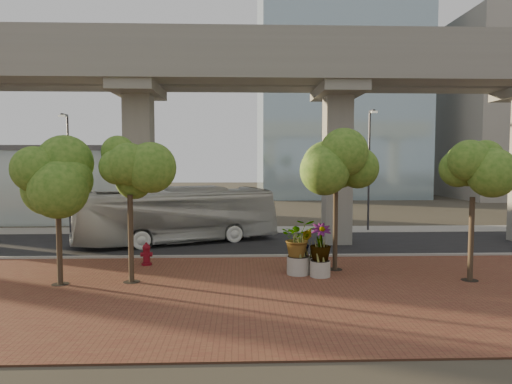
{
  "coord_description": "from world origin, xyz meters",
  "views": [
    {
      "loc": [
        0.05,
        -25.7,
        5.14
      ],
      "look_at": [
        0.98,
        0.5,
        3.31
      ],
      "focal_mm": 32.0,
      "sensor_mm": 36.0,
      "label": 1
    }
  ],
  "objects": [
    {
      "name": "ground",
      "position": [
        0.0,
        0.0,
        0.0
      ],
      "size": [
        160.0,
        160.0,
        0.0
      ],
      "primitive_type": "plane",
      "color": "#383429",
      "rests_on": "ground"
    },
    {
      "name": "street_tree_near_east",
      "position": [
        4.47,
        -4.91,
        5.03
      ],
      "size": [
        4.15,
        4.15,
        6.88
      ],
      "color": "#413225",
      "rests_on": "ground"
    },
    {
      "name": "streetlamp_east",
      "position": [
        9.4,
        6.9,
        5.04
      ],
      "size": [
        0.43,
        1.25,
        8.63
      ],
      "color": "#313036",
      "rests_on": "ground"
    },
    {
      "name": "far_sidewalk",
      "position": [
        0.0,
        7.5,
        0.03
      ],
      "size": [
        90.0,
        3.0,
        0.06
      ],
      "primitive_type": "cube",
      "color": "gray",
      "rests_on": "ground"
    },
    {
      "name": "curb_strip",
      "position": [
        0.0,
        -2.0,
        0.08
      ],
      "size": [
        70.0,
        0.25,
        0.16
      ],
      "primitive_type": "cube",
      "color": "gray",
      "rests_on": "ground"
    },
    {
      "name": "streetlamp_west",
      "position": [
        -11.89,
        6.45,
        4.81
      ],
      "size": [
        0.41,
        1.19,
        8.25
      ],
      "color": "#303035",
      "rests_on": "ground"
    },
    {
      "name": "street_tree_far_east",
      "position": [
        9.78,
        -7.04,
        4.54
      ],
      "size": [
        3.26,
        3.26,
        5.99
      ],
      "color": "#413225",
      "rests_on": "ground"
    },
    {
      "name": "planter_front",
      "position": [
        2.64,
        -5.72,
        1.57
      ],
      "size": [
        2.27,
        2.27,
        2.49
      ],
      "color": "#AAA599",
      "rests_on": "ground"
    },
    {
      "name": "planter_left",
      "position": [
        3.0,
        -5.12,
        1.25
      ],
      "size": [
        1.78,
        1.78,
        1.96
      ],
      "color": "#A19A91",
      "rests_on": "ground"
    },
    {
      "name": "asphalt_road",
      "position": [
        0.0,
        2.0,
        0.02
      ],
      "size": [
        90.0,
        8.0,
        0.04
      ],
      "primitive_type": "cube",
      "color": "black",
      "rests_on": "ground"
    },
    {
      "name": "brick_plaza",
      "position": [
        0.0,
        -8.0,
        0.03
      ],
      "size": [
        70.0,
        13.0,
        0.06
      ],
      "primitive_type": "cube",
      "color": "brown",
      "rests_on": "ground"
    },
    {
      "name": "fire_hydrant",
      "position": [
        -4.49,
        -3.71,
        0.59
      ],
      "size": [
        0.55,
        0.5,
        1.1
      ],
      "color": "maroon",
      "rests_on": "ground"
    },
    {
      "name": "transit_viaduct",
      "position": [
        0.0,
        2.0,
        7.29
      ],
      "size": [
        72.0,
        5.6,
        12.4
      ],
      "color": "gray",
      "rests_on": "ground"
    },
    {
      "name": "street_tree_far_west",
      "position": [
        -7.33,
        -7.04,
        4.25
      ],
      "size": [
        3.51,
        3.51,
        5.81
      ],
      "color": "#413225",
      "rests_on": "ground"
    },
    {
      "name": "transit_bus",
      "position": [
        -3.82,
        2.36,
        1.72
      ],
      "size": [
        12.58,
        7.09,
        3.44
      ],
      "primitive_type": "imported",
      "rotation": [
        0.0,
        0.0,
        1.93
      ],
      "color": "silver",
      "rests_on": "ground"
    },
    {
      "name": "planter_right",
      "position": [
        3.55,
        -6.15,
        1.47
      ],
      "size": [
        2.18,
        2.18,
        2.32
      ],
      "color": "gray",
      "rests_on": "ground"
    },
    {
      "name": "street_tree_near_west",
      "position": [
        -4.49,
        -6.79,
        4.65
      ],
      "size": [
        3.27,
        3.27,
        6.11
      ],
      "color": "#413225",
      "rests_on": "ground"
    },
    {
      "name": "station_pavilion",
      "position": [
        -20.0,
        16.0,
        3.22
      ],
      "size": [
        23.0,
        13.0,
        6.3
      ],
      "color": "silver",
      "rests_on": "ground"
    }
  ]
}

